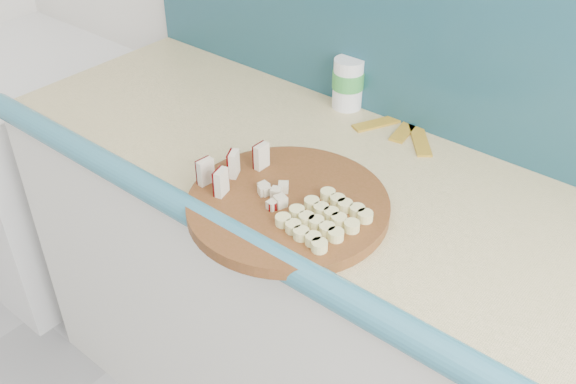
{
  "coord_description": "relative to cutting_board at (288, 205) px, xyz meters",
  "views": [
    {
      "loc": [
        0.51,
        0.54,
        1.69
      ],
      "look_at": [
        -0.14,
        1.33,
        0.96
      ],
      "focal_mm": 40.0,
      "sensor_mm": 36.0,
      "label": 1
    }
  ],
  "objects": [
    {
      "name": "apple_chunks",
      "position": [
        -0.03,
        0.0,
        0.02
      ],
      "size": [
        0.05,
        0.06,
        0.02
      ],
      "color": "beige",
      "rests_on": "cutting_board"
    },
    {
      "name": "porcelain_fixture",
      "position": [
        -1.31,
        0.17,
        -0.52
      ],
      "size": [
        0.7,
        0.72,
        0.84
      ],
      "color": "white",
      "rests_on": "ground"
    },
    {
      "name": "banana_peel",
      "position": [
        0.01,
        0.42,
        -0.01
      ],
      "size": [
        0.22,
        0.18,
        0.01
      ],
      "rotation": [
        0.0,
        0.0,
        -0.01
      ],
      "color": "gold",
      "rests_on": "kitchen_counter"
    },
    {
      "name": "banana_slices",
      "position": [
        0.1,
        -0.01,
        0.02
      ],
      "size": [
        0.14,
        0.16,
        0.02
      ],
      "color": "#DFD888",
      "rests_on": "cutting_board"
    },
    {
      "name": "cutting_board",
      "position": [
        0.0,
        0.0,
        0.0
      ],
      "size": [
        0.45,
        0.45,
        0.03
      ],
      "primitive_type": "cylinder",
      "rotation": [
        0.0,
        0.0,
        -0.12
      ],
      "color": "#4F2E11",
      "rests_on": "kitchen_counter"
    },
    {
      "name": "backsplash",
      "position": [
        0.24,
        0.46,
        0.24
      ],
      "size": [
        2.2,
        0.02,
        0.5
      ],
      "primitive_type": "cube",
      "color": "teal",
      "rests_on": "kitchen_counter"
    },
    {
      "name": "kitchen_counter",
      "position": [
        0.24,
        0.17,
        -0.47
      ],
      "size": [
        2.2,
        0.63,
        0.91
      ],
      "color": "silver",
      "rests_on": "ground"
    },
    {
      "name": "canister",
      "position": [
        -0.16,
        0.43,
        0.05
      ],
      "size": [
        0.08,
        0.08,
        0.13
      ],
      "rotation": [
        0.0,
        0.0,
        -0.2
      ],
      "color": "white",
      "rests_on": "kitchen_counter"
    },
    {
      "name": "apple_wedges",
      "position": [
        -0.14,
        -0.02,
        0.04
      ],
      "size": [
        0.07,
        0.16,
        0.06
      ],
      "color": "beige",
      "rests_on": "cutting_board"
    }
  ]
}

